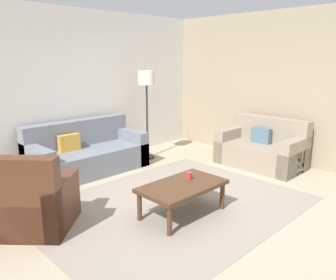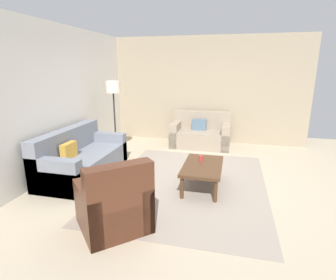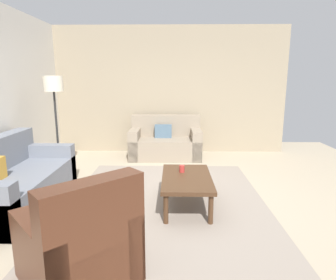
# 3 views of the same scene
# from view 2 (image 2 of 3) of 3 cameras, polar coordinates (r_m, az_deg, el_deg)

# --- Properties ---
(ground_plane) EXTENTS (8.00, 8.00, 0.00)m
(ground_plane) POSITION_cam_2_polar(r_m,az_deg,el_deg) (4.86, 4.11, -9.21)
(ground_plane) COLOR tan
(rear_partition) EXTENTS (6.00, 0.12, 2.80)m
(rear_partition) POSITION_cam_2_polar(r_m,az_deg,el_deg) (5.52, -23.51, 7.66)
(rear_partition) COLOR silver
(rear_partition) RESTS_ON ground_plane
(stone_feature_panel) EXTENTS (0.12, 5.20, 2.80)m
(stone_feature_panel) POSITION_cam_2_polar(r_m,az_deg,el_deg) (7.43, 8.33, 10.38)
(stone_feature_panel) COLOR gray
(stone_feature_panel) RESTS_ON ground_plane
(area_rug) EXTENTS (3.49, 2.69, 0.01)m
(area_rug) POSITION_cam_2_polar(r_m,az_deg,el_deg) (4.86, 4.11, -9.17)
(area_rug) COLOR gray
(area_rug) RESTS_ON ground_plane
(couch_main) EXTENTS (1.99, 0.92, 0.88)m
(couch_main) POSITION_cam_2_polar(r_m,az_deg,el_deg) (5.43, -18.24, -3.92)
(couch_main) COLOR slate
(couch_main) RESTS_ON ground_plane
(couch_loveseat) EXTENTS (0.85, 1.49, 0.88)m
(couch_loveseat) POSITION_cam_2_polar(r_m,az_deg,el_deg) (7.09, 6.98, 1.18)
(couch_loveseat) COLOR gray
(couch_loveseat) RESTS_ON ground_plane
(armchair_leather) EXTENTS (1.13, 1.13, 0.95)m
(armchair_leather) POSITION_cam_2_polar(r_m,az_deg,el_deg) (3.53, -11.19, -13.90)
(armchair_leather) COLOR #4C2819
(armchair_leather) RESTS_ON ground_plane
(coffee_table) EXTENTS (1.10, 0.64, 0.41)m
(coffee_table) POSITION_cam_2_polar(r_m,az_deg,el_deg) (4.62, 7.35, -5.81)
(coffee_table) COLOR #472D1C
(coffee_table) RESTS_ON ground_plane
(cup) EXTENTS (0.07, 0.07, 0.10)m
(cup) POSITION_cam_2_polar(r_m,az_deg,el_deg) (4.77, 6.97, -3.86)
(cup) COLOR #B2332D
(cup) RESTS_ON coffee_table
(lamp_standing) EXTENTS (0.32, 0.32, 1.71)m
(lamp_standing) POSITION_cam_2_polar(r_m,az_deg,el_deg) (6.25, -11.50, 9.43)
(lamp_standing) COLOR black
(lamp_standing) RESTS_ON ground_plane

